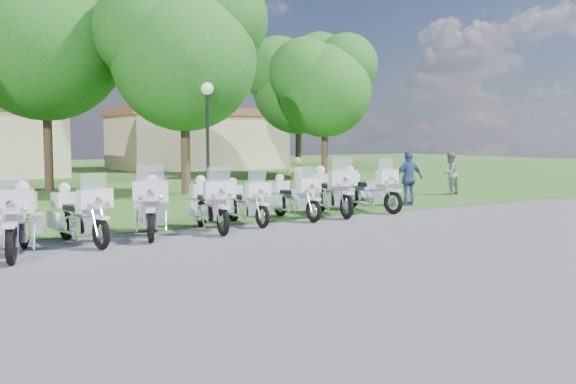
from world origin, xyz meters
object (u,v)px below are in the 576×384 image
bystander_a (296,182)px  motorcycle_3 (210,203)px  bystander_b (450,173)px  motorcycle_5 (294,196)px  motorcycle_2 (152,205)px  lamp_post (207,111)px  bystander_c (409,179)px  motorcycle_0 (18,219)px  motorcycle_4 (245,201)px  motorcycle_7 (368,188)px  motorcycle_1 (80,214)px  motorcycle_6 (331,190)px

bystander_a → motorcycle_3: bearing=44.8°
motorcycle_3 → bystander_b: (11.87, 3.67, 0.17)m
motorcycle_5 → bystander_b: (9.00, 2.91, 0.21)m
motorcycle_2 → lamp_post: size_ratio=0.57×
bystander_c → motorcycle_0: bearing=18.0°
motorcycle_3 → bystander_a: 5.99m
motorcycle_5 → bystander_b: size_ratio=1.32×
motorcycle_0 → motorcycle_4: 5.90m
bystander_b → lamp_post: bearing=-29.0°
motorcycle_7 → bystander_a: motorcycle_7 is taller
motorcycle_2 → motorcycle_7: motorcycle_2 is taller
motorcycle_1 → bystander_a: 8.85m
motorcycle_2 → bystander_a: bearing=-128.6°
motorcycle_1 → bystander_c: size_ratio=1.28×
motorcycle_5 → bystander_c: size_ratio=1.24×
motorcycle_6 → bystander_c: bystander_c is taller
motorcycle_4 → motorcycle_7: 4.56m
motorcycle_5 → motorcycle_6: 1.42m
motorcycle_7 → lamp_post: lamp_post is taller
motorcycle_4 → bystander_a: bystander_a is taller
motorcycle_3 → motorcycle_1: bearing=13.0°
lamp_post → bystander_a: 4.30m
motorcycle_0 → motorcycle_1: motorcycle_0 is taller
motorcycle_7 → lamp_post: bearing=-72.7°
motorcycle_5 → motorcycle_7: size_ratio=0.90×
motorcycle_0 → motorcycle_4: size_ratio=1.15×
motorcycle_5 → motorcycle_7: motorcycle_7 is taller
motorcycle_6 → motorcycle_2: bearing=21.6°
motorcycle_3 → motorcycle_2: bearing=9.4°
motorcycle_4 → motorcycle_6: bearing=-173.4°
motorcycle_3 → motorcycle_7: motorcycle_7 is taller
motorcycle_1 → motorcycle_3: (3.15, 0.32, 0.02)m
motorcycle_2 → bystander_c: size_ratio=1.32×
lamp_post → bystander_b: size_ratio=2.50×
motorcycle_5 → motorcycle_7: (2.88, 0.37, 0.07)m
lamp_post → motorcycle_5: bearing=-92.2°
motorcycle_3 → motorcycle_4: bearing=-149.5°
motorcycle_5 → bystander_a: (1.91, 2.84, 0.17)m
motorcycle_3 → bystander_b: size_ratio=1.41×
motorcycle_4 → bystander_c: (6.58, 1.03, 0.29)m
motorcycle_0 → bystander_b: (16.33, 4.66, 0.13)m
motorcycle_0 → bystander_c: (12.27, 2.55, 0.19)m
motorcycle_3 → lamp_post: lamp_post is taller
motorcycle_0 → motorcycle_4: motorcycle_0 is taller
motorcycle_4 → motorcycle_6: 3.07m
bystander_c → bystander_b: bearing=-146.3°
motorcycle_1 → motorcycle_7: 9.02m
motorcycle_4 → bystander_a: (3.54, 3.07, 0.19)m
motorcycle_3 → lamp_post: 7.87m
lamp_post → motorcycle_7: bearing=-64.9°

